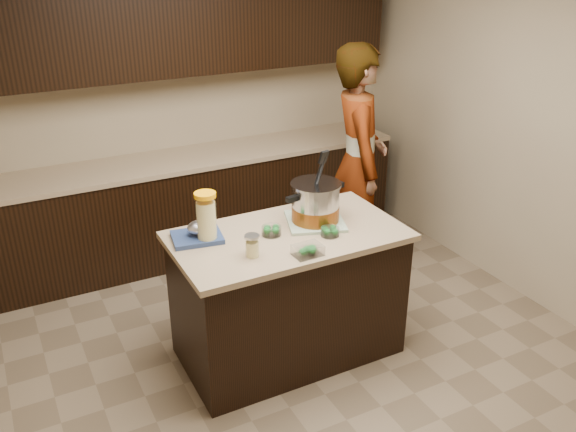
{
  "coord_description": "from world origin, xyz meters",
  "views": [
    {
      "loc": [
        -1.58,
        -3.04,
        2.59
      ],
      "look_at": [
        0.0,
        0.0,
        1.02
      ],
      "focal_mm": 38.0,
      "sensor_mm": 36.0,
      "label": 1
    }
  ],
  "objects_px": {
    "stock_pot": "(315,204)",
    "person": "(358,163)",
    "island": "(288,294)",
    "lemonade_pitcher": "(206,220)"
  },
  "relations": [
    {
      "from": "island",
      "to": "person",
      "type": "height_order",
      "value": "person"
    },
    {
      "from": "lemonade_pitcher",
      "to": "person",
      "type": "relative_size",
      "value": 0.17
    },
    {
      "from": "island",
      "to": "lemonade_pitcher",
      "type": "height_order",
      "value": "lemonade_pitcher"
    },
    {
      "from": "island",
      "to": "stock_pot",
      "type": "distance_m",
      "value": 0.62
    },
    {
      "from": "island",
      "to": "stock_pot",
      "type": "height_order",
      "value": "stock_pot"
    },
    {
      "from": "island",
      "to": "lemonade_pitcher",
      "type": "xyz_separation_m",
      "value": [
        -0.49,
        0.12,
        0.6
      ]
    },
    {
      "from": "lemonade_pitcher",
      "to": "island",
      "type": "bearing_deg",
      "value": -13.8
    },
    {
      "from": "island",
      "to": "lemonade_pitcher",
      "type": "bearing_deg",
      "value": 166.2
    },
    {
      "from": "stock_pot",
      "to": "person",
      "type": "relative_size",
      "value": 0.24
    },
    {
      "from": "stock_pot",
      "to": "lemonade_pitcher",
      "type": "height_order",
      "value": "stock_pot"
    }
  ]
}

